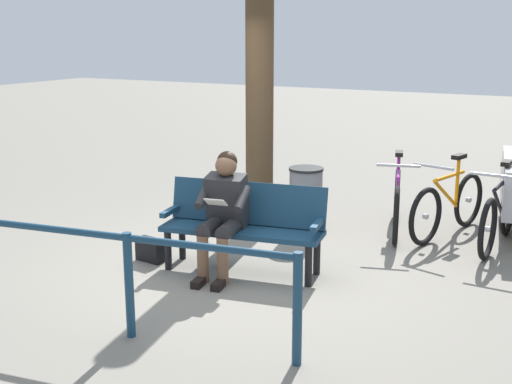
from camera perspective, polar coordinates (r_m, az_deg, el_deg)
ground_plane at (r=6.68m, az=-2.59°, el=-6.89°), size 40.00×40.00×0.00m
bench at (r=6.62m, az=-1.00°, el=-2.43°), size 1.66×0.74×0.87m
person_reading at (r=6.48m, az=-2.79°, el=-1.35°), size 0.53×0.81×1.20m
handbag at (r=7.05m, az=-8.99°, el=-4.88°), size 0.31×0.17×0.24m
tree_trunk at (r=7.88m, az=0.30°, el=8.68°), size 0.33×0.33×3.31m
litter_bin at (r=7.81m, az=4.25°, el=-0.77°), size 0.40×0.40×0.79m
bicycle_silver at (r=7.82m, az=19.96°, el=-1.85°), size 0.48×1.68×0.94m
bicycle_purple at (r=8.07m, az=16.04°, el=-1.10°), size 0.60×1.63×0.94m
bicycle_green at (r=8.07m, az=11.88°, el=-0.85°), size 0.60×1.63×0.94m
railing_fence at (r=5.24m, az=-10.82°, el=-6.24°), size 2.74×0.46×0.85m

